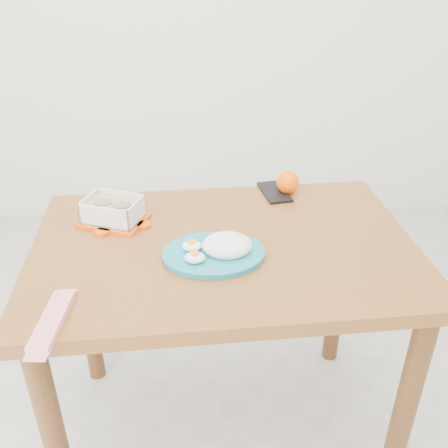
{
  "coord_description": "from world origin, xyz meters",
  "views": [
    {
      "loc": [
        0.06,
        -0.99,
        1.47
      ],
      "look_at": [
        0.11,
        0.17,
        0.81
      ],
      "focal_mm": 40.0,
      "sensor_mm": 36.0,
      "label": 1
    }
  ],
  "objects_px": {
    "dining_table": "(224,278)",
    "rice_plate": "(218,249)",
    "orange_fruit": "(288,182)",
    "food_container": "(113,211)",
    "smartphone": "(274,192)"
  },
  "relations": [
    {
      "from": "dining_table",
      "to": "rice_plate",
      "type": "bearing_deg",
      "value": -109.49
    },
    {
      "from": "food_container",
      "to": "orange_fruit",
      "type": "height_order",
      "value": "food_container"
    },
    {
      "from": "orange_fruit",
      "to": "smartphone",
      "type": "bearing_deg",
      "value": -176.1
    },
    {
      "from": "rice_plate",
      "to": "dining_table",
      "type": "bearing_deg",
      "value": 70.68
    },
    {
      "from": "dining_table",
      "to": "rice_plate",
      "type": "xyz_separation_m",
      "value": [
        -0.02,
        -0.07,
        0.14
      ]
    },
    {
      "from": "orange_fruit",
      "to": "food_container",
      "type": "bearing_deg",
      "value": -162.07
    },
    {
      "from": "food_container",
      "to": "rice_plate",
      "type": "bearing_deg",
      "value": -13.91
    },
    {
      "from": "food_container",
      "to": "smartphone",
      "type": "distance_m",
      "value": 0.53
    },
    {
      "from": "orange_fruit",
      "to": "rice_plate",
      "type": "xyz_separation_m",
      "value": [
        -0.24,
        -0.37,
        -0.01
      ]
    },
    {
      "from": "food_container",
      "to": "rice_plate",
      "type": "xyz_separation_m",
      "value": [
        0.3,
        -0.2,
        -0.01
      ]
    },
    {
      "from": "smartphone",
      "to": "orange_fruit",
      "type": "bearing_deg",
      "value": -6.58
    },
    {
      "from": "orange_fruit",
      "to": "smartphone",
      "type": "distance_m",
      "value": 0.05
    },
    {
      "from": "dining_table",
      "to": "smartphone",
      "type": "height_order",
      "value": "smartphone"
    },
    {
      "from": "food_container",
      "to": "rice_plate",
      "type": "height_order",
      "value": "food_container"
    },
    {
      "from": "food_container",
      "to": "smartphone",
      "type": "xyz_separation_m",
      "value": [
        0.5,
        0.17,
        -0.03
      ]
    }
  ]
}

